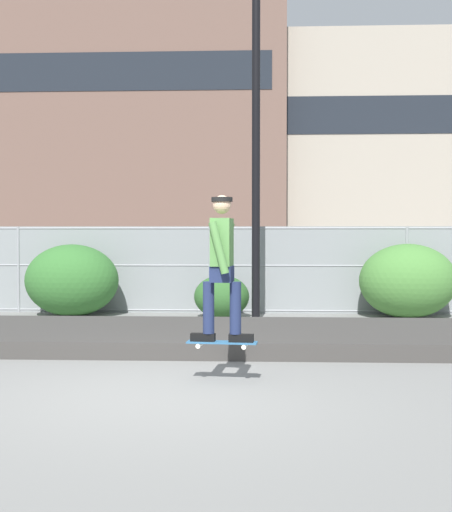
{
  "coord_description": "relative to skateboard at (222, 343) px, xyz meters",
  "views": [
    {
      "loc": [
        1.05,
        -7.25,
        1.69
      ],
      "look_at": [
        0.54,
        3.45,
        1.35
      ],
      "focal_mm": 49.26,
      "sensor_mm": 36.0,
      "label": 1
    }
  ],
  "objects": [
    {
      "name": "chain_fence",
      "position": [
        -0.63,
        6.97,
        0.48
      ],
      "size": [
        16.65,
        0.06,
        1.85
      ],
      "color": "gray",
      "rests_on": "ground_plane"
    },
    {
      "name": "shrub_left",
      "position": [
        -3.41,
        6.25,
        0.29
      ],
      "size": [
        1.91,
        1.57,
        1.48
      ],
      "color": "#336B2D",
      "rests_on": "ground_plane"
    },
    {
      "name": "skater",
      "position": [
        0.0,
        0.0,
        0.95
      ],
      "size": [
        0.73,
        0.6,
        1.66
      ],
      "color": "black",
      "rests_on": "skateboard"
    },
    {
      "name": "skateboard",
      "position": [
        0.0,
        0.0,
        0.0
      ],
      "size": [
        0.81,
        0.27,
        0.07
      ],
      "color": "#2D608C"
    },
    {
      "name": "gravel_berm",
      "position": [
        -0.63,
        2.81,
        -0.33
      ],
      "size": [
        12.34,
        3.0,
        0.24
      ],
      "primitive_type": "cube",
      "color": "#3D3A38",
      "rests_on": "ground_plane"
    },
    {
      "name": "parked_car_near",
      "position": [
        -5.96,
        9.37,
        0.38
      ],
      "size": [
        4.52,
        2.2,
        1.66
      ],
      "color": "#474C54",
      "rests_on": "ground_plane"
    },
    {
      "name": "street_lamp",
      "position": [
        0.35,
        5.79,
        3.97
      ],
      "size": [
        0.44,
        0.44,
        7.16
      ],
      "color": "black",
      "rests_on": "ground_plane"
    },
    {
      "name": "office_block",
      "position": [
        9.58,
        46.15,
        7.24
      ],
      "size": [
        20.23,
        14.35,
        15.39
      ],
      "color": "#9E9384",
      "rests_on": "ground_plane"
    },
    {
      "name": "library_building",
      "position": [
        -9.67,
        42.73,
        9.41
      ],
      "size": [
        23.68,
        10.38,
        19.73
      ],
      "color": "brown",
      "rests_on": "ground_plane"
    },
    {
      "name": "ground_plane",
      "position": [
        -0.63,
        -0.68,
        -0.45
      ],
      "size": [
        120.0,
        120.0,
        0.0
      ],
      "primitive_type": "plane",
      "color": "slate"
    },
    {
      "name": "parked_car_mid",
      "position": [
        1.04,
        9.19,
        0.38
      ],
      "size": [
        4.4,
        1.96,
        1.66
      ],
      "color": "navy",
      "rests_on": "ground_plane"
    },
    {
      "name": "shrub_center",
      "position": [
        -0.33,
        6.13,
        -0.02
      ],
      "size": [
        1.11,
        0.91,
        0.86
      ],
      "color": "#2D5B28",
      "rests_on": "ground_plane"
    },
    {
      "name": "shrub_right",
      "position": [
        3.4,
        6.26,
        0.29
      ],
      "size": [
        1.93,
        1.58,
        1.49
      ],
      "color": "#477F38",
      "rests_on": "ground_plane"
    }
  ]
}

